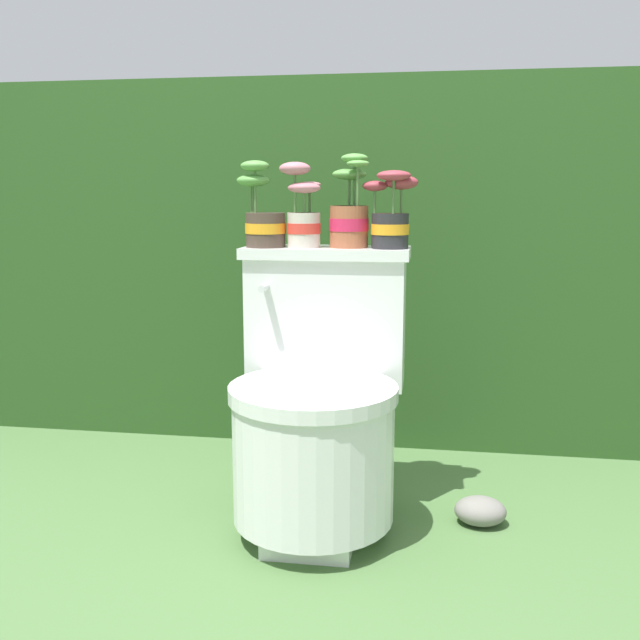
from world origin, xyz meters
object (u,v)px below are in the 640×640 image
(potted_plant_left, at_px, (263,218))
(garden_stone, at_px, (480,511))
(toilet, at_px, (317,411))
(potted_plant_midright, at_px, (391,217))
(potted_plant_middle, at_px, (350,216))
(potted_plant_midleft, at_px, (303,216))

(potted_plant_left, bearing_deg, garden_stone, -6.99)
(toilet, distance_m, potted_plant_midright, 0.56)
(toilet, relative_size, garden_stone, 5.31)
(toilet, xyz_separation_m, potted_plant_middle, (0.06, 0.16, 0.51))
(potted_plant_midleft, distance_m, potted_plant_midright, 0.24)
(potted_plant_left, distance_m, potted_plant_midleft, 0.11)
(potted_plant_midleft, height_order, potted_plant_midright, potted_plant_midleft)
(potted_plant_midright, bearing_deg, potted_plant_left, -179.64)
(toilet, xyz_separation_m, potted_plant_midright, (0.18, 0.14, 0.51))
(potted_plant_midleft, distance_m, potted_plant_middle, 0.13)
(potted_plant_left, height_order, potted_plant_midleft, potted_plant_left)
(potted_plant_left, xyz_separation_m, potted_plant_midleft, (0.11, -0.00, 0.01))
(potted_plant_midleft, relative_size, potted_plant_middle, 0.91)
(potted_plant_midright, xyz_separation_m, garden_stone, (0.26, -0.08, -0.79))
(potted_plant_middle, xyz_separation_m, potted_plant_midright, (0.11, -0.02, -0.00))
(potted_plant_left, height_order, potted_plant_middle, potted_plant_middle)
(garden_stone, bearing_deg, potted_plant_midleft, 171.82)
(potted_plant_left, bearing_deg, potted_plant_midleft, -1.62)
(toilet, height_order, potted_plant_middle, potted_plant_middle)
(potted_plant_midright, bearing_deg, potted_plant_middle, 170.11)
(potted_plant_left, relative_size, potted_plant_midleft, 1.02)
(toilet, bearing_deg, potted_plant_midleft, 114.15)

